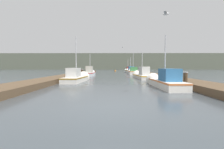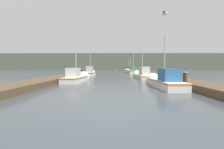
# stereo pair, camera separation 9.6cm
# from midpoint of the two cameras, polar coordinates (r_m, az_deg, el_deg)

# --- Properties ---
(ground_plane) EXTENTS (200.00, 200.00, 0.00)m
(ground_plane) POSITION_cam_midpoint_polar(r_m,az_deg,el_deg) (5.42, 0.31, -12.70)
(ground_plane) COLOR #3D4449
(dock_left) EXTENTS (2.25, 40.00, 0.41)m
(dock_left) POSITION_cam_midpoint_polar(r_m,az_deg,el_deg) (22.06, -14.79, -0.36)
(dock_left) COLOR brown
(dock_left) RESTS_ON ground_plane
(dock_right) EXTENTS (2.25, 40.00, 0.41)m
(dock_right) POSITION_cam_midpoint_polar(r_m,az_deg,el_deg) (22.04, 16.08, -0.38)
(dock_right) COLOR brown
(dock_right) RESTS_ON ground_plane
(distant_shore_ridge) EXTENTS (120.00, 16.00, 7.90)m
(distant_shore_ridge) POSITION_cam_midpoint_polar(r_m,az_deg,el_deg) (79.70, 0.72, 4.82)
(distant_shore_ridge) COLOR #565B4C
(distant_shore_ridge) RESTS_ON ground_plane
(fishing_boat_0) EXTENTS (1.46, 5.36, 4.05)m
(fishing_boat_0) POSITION_cam_midpoint_polar(r_m,az_deg,el_deg) (11.61, 18.99, -2.37)
(fishing_boat_0) COLOR silver
(fishing_boat_0) RESTS_ON ground_plane
(fishing_boat_1) EXTENTS (1.78, 4.89, 4.81)m
(fishing_boat_1) POSITION_cam_midpoint_polar(r_m,az_deg,el_deg) (15.10, -13.01, -1.11)
(fishing_boat_1) COLOR silver
(fishing_boat_1) RESTS_ON ground_plane
(fishing_boat_2) EXTENTS (1.66, 6.15, 3.81)m
(fishing_boat_2) POSITION_cam_midpoint_polar(r_m,az_deg,el_deg) (19.41, 11.36, -0.14)
(fishing_boat_2) COLOR silver
(fishing_boat_2) RESTS_ON ground_plane
(fishing_boat_3) EXTENTS (1.46, 4.88, 3.88)m
(fishing_boat_3) POSITION_cam_midpoint_polar(r_m,az_deg,el_deg) (24.59, -8.13, 0.70)
(fishing_boat_3) COLOR silver
(fishing_boat_3) RESTS_ON ground_plane
(fishing_boat_4) EXTENTS (1.76, 4.71, 4.45)m
(fishing_boat_4) POSITION_cam_midpoint_polar(r_m,az_deg,el_deg) (28.36, 8.20, 0.93)
(fishing_boat_4) COLOR silver
(fishing_boat_4) RESTS_ON ground_plane
(fishing_boat_5) EXTENTS (1.77, 5.25, 3.91)m
(fishing_boat_5) POSITION_cam_midpoint_polar(r_m,az_deg,el_deg) (33.41, 7.21, 1.34)
(fishing_boat_5) COLOR silver
(fishing_boat_5) RESTS_ON ground_plane
(fishing_boat_6) EXTENTS (1.43, 5.66, 3.66)m
(fishing_boat_6) POSITION_cam_midpoint_polar(r_m,az_deg,el_deg) (38.27, 6.28, 1.50)
(fishing_boat_6) COLOR silver
(fishing_boat_6) RESTS_ON ground_plane
(mooring_piling_0) EXTENTS (0.33, 0.33, 1.12)m
(mooring_piling_0) POSITION_cam_midpoint_polar(r_m,az_deg,el_deg) (22.74, -11.86, 0.69)
(mooring_piling_0) COLOR #473523
(mooring_piling_0) RESTS_ON ground_plane
(mooring_piling_1) EXTENTS (0.31, 0.31, 1.10)m
(mooring_piling_1) POSITION_cam_midpoint_polar(r_m,az_deg,el_deg) (11.39, 26.25, -1.88)
(mooring_piling_1) COLOR #473523
(mooring_piling_1) RESTS_ON ground_plane
(mooring_piling_2) EXTENTS (0.34, 0.34, 1.09)m
(mooring_piling_2) POSITION_cam_midpoint_polar(r_m,az_deg,el_deg) (26.03, -9.68, 0.97)
(mooring_piling_2) COLOR #473523
(mooring_piling_2) RESTS_ON ground_plane
(mooring_piling_3) EXTENTS (0.35, 0.35, 1.06)m
(mooring_piling_3) POSITION_cam_midpoint_polar(r_m,az_deg,el_deg) (23.93, -11.08, 0.74)
(mooring_piling_3) COLOR #473523
(mooring_piling_3) RESTS_ON ground_plane
(channel_buoy) EXTENTS (0.51, 0.51, 1.01)m
(channel_buoy) POSITION_cam_midpoint_polar(r_m,az_deg,el_deg) (46.24, 1.49, 1.39)
(channel_buoy) COLOR #BF6513
(channel_buoy) RESTS_ON ground_plane
(seagull_lead) EXTENTS (0.33, 0.55, 0.12)m
(seagull_lead) POSITION_cam_midpoint_polar(r_m,az_deg,el_deg) (27.85, 4.14, 10.27)
(seagull_lead) COLOR white
(seagull_1) EXTENTS (0.37, 0.54, 0.12)m
(seagull_1) POSITION_cam_midpoint_polar(r_m,az_deg,el_deg) (8.11, 19.83, 20.94)
(seagull_1) COLOR white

